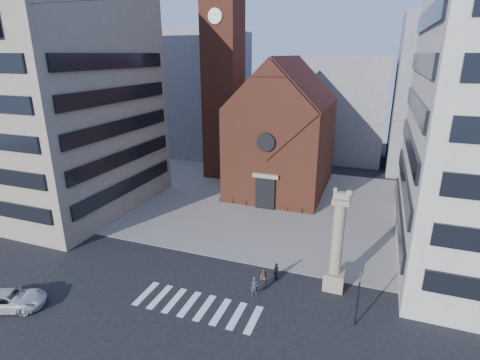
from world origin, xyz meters
name	(u,v)px	position (x,y,z in m)	size (l,w,h in m)	color
ground	(207,283)	(0.00, 0.00, 0.00)	(120.00, 120.00, 0.00)	black
piazza	(270,203)	(0.00, 19.00, 0.03)	(46.00, 30.00, 0.05)	gray
zebra_crossing	(197,306)	(0.55, -3.00, 0.01)	(10.20, 3.20, 0.01)	white
church	(283,133)	(0.00, 25.04, 7.98)	(12.00, 16.65, 18.00)	brown
campanile	(223,72)	(-10.00, 28.00, 15.74)	(5.50, 5.50, 31.20)	brown
building_left	(55,101)	(-24.00, 10.00, 13.00)	(18.00, 20.00, 26.00)	gray
bg_block_left	(199,94)	(-20.00, 40.00, 11.00)	(16.00, 14.00, 22.00)	gray
bg_block_mid	(344,108)	(6.00, 45.00, 9.00)	(14.00, 12.00, 18.00)	gray
bg_block_right	(450,96)	(22.00, 42.00, 12.00)	(16.00, 14.00, 24.00)	gray
lion_column	(337,250)	(10.01, 3.00, 3.46)	(1.63, 1.60, 8.68)	tan
traffic_light	(358,298)	(12.00, -1.00, 2.29)	(0.13, 0.16, 4.30)	black
white_car	(10,300)	(-12.53, -8.04, 0.70)	(2.33, 5.04, 1.40)	silver
pedestrian_0	(255,287)	(4.28, -0.29, 0.84)	(0.62, 0.40, 1.69)	#312F42
pedestrian_1	(264,278)	(4.61, 1.22, 0.78)	(0.76, 0.59, 1.56)	#564845
pedestrian_2	(276,271)	(5.26, 2.56, 0.76)	(0.89, 0.37, 1.52)	#212228
scooter_0	(223,196)	(-5.92, 17.70, 0.56)	(0.68, 1.94, 1.02)	black
scooter_1	(236,198)	(-4.15, 17.70, 0.62)	(0.53, 1.88, 1.13)	black
scooter_2	(249,200)	(-2.37, 17.70, 0.56)	(0.68, 1.94, 1.02)	black
scooter_3	(262,201)	(-0.60, 17.70, 0.62)	(0.53, 1.88, 1.13)	black
scooter_4	(276,203)	(1.17, 17.70, 0.56)	(0.68, 1.94, 1.02)	black
scooter_5	(290,205)	(2.95, 17.70, 0.62)	(0.53, 1.88, 1.13)	black
scooter_6	(304,207)	(4.72, 17.70, 0.56)	(0.68, 1.94, 1.02)	black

